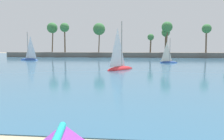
{
  "coord_description": "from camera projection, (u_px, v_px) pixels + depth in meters",
  "views": [
    {
      "loc": [
        4.05,
        -2.16,
        4.28
      ],
      "look_at": [
        2.34,
        14.26,
        2.49
      ],
      "focal_mm": 36.18,
      "sensor_mm": 36.0,
      "label": 1
    }
  ],
  "objects": [
    {
      "name": "sailboat_toward_headland",
      "position": [
        120.0,
        65.0,
        39.58
      ],
      "size": [
        5.34,
        6.07,
        9.07
      ],
      "color": "red",
      "rests_on": "sea"
    },
    {
      "name": "sea",
      "position": [
        122.0,
        60.0,
        66.54
      ],
      "size": [
        220.0,
        113.18,
        0.06
      ],
      "primitive_type": "cube",
      "color": "#33607F",
      "rests_on": "ground"
    },
    {
      "name": "sailboat_near_shore",
      "position": [
        29.0,
        57.0,
        65.68
      ],
      "size": [
        6.29,
        3.09,
        8.76
      ],
      "color": "#234793",
      "rests_on": "sea"
    },
    {
      "name": "sailboat_mid_bay",
      "position": [
        168.0,
        61.0,
        55.12
      ],
      "size": [
        4.61,
        2.03,
        6.46
      ],
      "color": "#234793",
      "rests_on": "sea"
    },
    {
      "name": "palm_headland",
      "position": [
        124.0,
        48.0,
        82.58
      ],
      "size": [
        87.94,
        6.31,
        12.99
      ],
      "color": "#605B54",
      "rests_on": "ground"
    }
  ]
}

